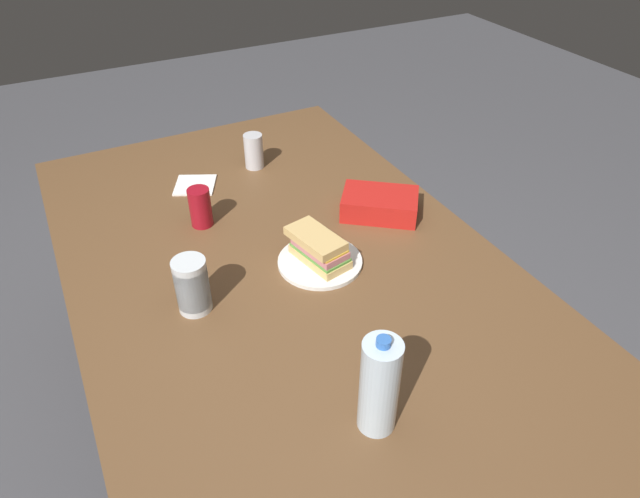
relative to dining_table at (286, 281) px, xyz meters
The scene contains 10 objects.
ground_plane 0.66m from the dining_table, ahead, with size 8.00×8.00×0.00m, color #4C4C51.
dining_table is the anchor object (origin of this frame).
paper_plate 0.12m from the dining_table, 120.79° to the right, with size 0.23×0.23×0.01m, color white.
sandwich 0.15m from the dining_table, 119.90° to the right, with size 0.20×0.13×0.08m.
soda_can_red 0.35m from the dining_table, 27.67° to the left, with size 0.07×0.07×0.12m, color maroon.
chip_bag 0.39m from the dining_table, 76.12° to the right, with size 0.23×0.15×0.07m, color red.
water_bottle_tall 0.60m from the dining_table, behind, with size 0.08×0.08×0.24m.
plastic_cup_stack 0.32m from the dining_table, 103.53° to the left, with size 0.08×0.08×0.15m.
soda_can_silver 0.58m from the dining_table, 13.04° to the right, with size 0.07×0.07×0.12m, color silver.
paper_napkin 0.53m from the dining_table, 11.26° to the left, with size 0.13×0.13×0.01m, color white.
Camera 1 is at (-1.14, 0.47, 1.72)m, focal length 31.69 mm.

